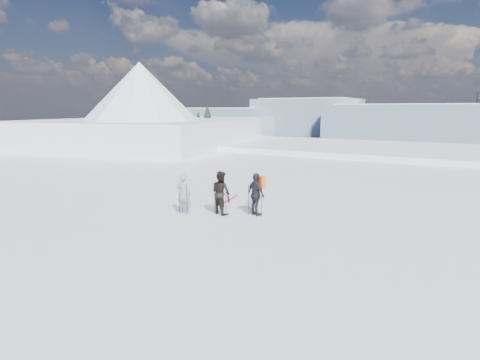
# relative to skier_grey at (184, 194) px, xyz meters

# --- Properties ---
(lake_basin) EXTENTS (820.00, 820.00, 71.62)m
(lake_basin) POSITION_rel_skier_grey_xyz_m (3.44, 28.31, -7.36)
(lake_basin) COLOR white
(lake_basin) RESTS_ON ground
(far_mountain_range) EXTENTS (770.00, 110.00, 53.00)m
(far_mountain_range) POSITION_rel_skier_grey_xyz_m (33.04, 453.09, -8.05)
(far_mountain_range) COLOR slate
(far_mountain_range) RESTS_ON ground
(near_ridge) EXTENTS (31.37, 35.68, 25.62)m
(near_ridge) POSITION_rel_skier_grey_xyz_m (-23.12, 27.65, -4.34)
(near_ridge) COLOR white
(near_ridge) RESTS_ON ground
(skier_grey) EXTENTS (0.68, 0.51, 1.71)m
(skier_grey) POSITION_rel_skier_grey_xyz_m (0.00, 0.00, 0.00)
(skier_grey) COLOR gray
(skier_grey) RESTS_ON ground
(skier_dark) EXTENTS (1.06, 0.94, 1.83)m
(skier_dark) POSITION_rel_skier_grey_xyz_m (1.40, 0.70, 0.06)
(skier_dark) COLOR black
(skier_dark) RESTS_ON ground
(skier_pack) EXTENTS (1.13, 0.88, 1.78)m
(skier_pack) POSITION_rel_skier_grey_xyz_m (2.80, 1.20, 0.04)
(skier_pack) COLOR black
(skier_pack) RESTS_ON ground
(backpack) EXTENTS (0.44, 0.37, 0.50)m
(backpack) POSITION_rel_skier_grey_xyz_m (2.92, 1.42, 1.18)
(backpack) COLOR #D85314
(backpack) RESTS_ON skier_pack
(ski_poles) EXTENTS (3.37, 1.21, 1.34)m
(ski_poles) POSITION_rel_skier_grey_xyz_m (1.39, 0.54, -0.22)
(ski_poles) COLOR black
(ski_poles) RESTS_ON ground
(skis_loose) EXTENTS (1.00, 1.70, 0.03)m
(skis_loose) POSITION_rel_skier_grey_xyz_m (0.41, 3.09, -0.84)
(skis_loose) COLOR black
(skis_loose) RESTS_ON ground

